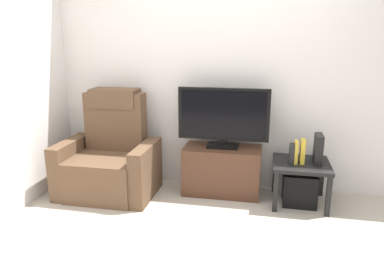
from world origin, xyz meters
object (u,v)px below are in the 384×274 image
object	(u,v)px
side_table	(301,169)
subwoofer_box	(299,188)
book_middle	(296,152)
recliner_armchair	(110,158)
book_leftmost	(292,153)
book_rightmost	(303,151)
game_console	(318,149)
television	(224,116)
tv_stand	(222,170)

from	to	relation	value
side_table	subwoofer_box	size ratio (longest dim) A/B	1.67
book_middle	subwoofer_box	bearing A→B (deg)	18.04
recliner_armchair	book_leftmost	xyz separation A→B (m)	(1.86, 0.08, 0.15)
book_rightmost	game_console	world-z (taller)	game_console
book_leftmost	book_rightmost	size ratio (longest dim) A/B	0.76
book_middle	game_console	distance (m)	0.21
recliner_armchair	game_console	distance (m)	2.12
television	book_rightmost	distance (m)	0.85
side_table	recliner_armchair	bearing A→B (deg)	-177.01
subwoofer_box	television	bearing A→B (deg)	171.50
side_table	book_middle	xyz separation A→B (m)	(-0.06, -0.02, 0.17)
game_console	recliner_armchair	bearing A→B (deg)	-176.94
side_table	book_leftmost	bearing A→B (deg)	-168.69
subwoofer_box	book_rightmost	bearing A→B (deg)	-93.12
television	book_leftmost	xyz separation A→B (m)	(0.69, -0.14, -0.31)
book_rightmost	television	bearing A→B (deg)	170.06
book_rightmost	tv_stand	bearing A→B (deg)	171.41
tv_stand	book_middle	distance (m)	0.79
recliner_armchair	side_table	xyz separation A→B (m)	(1.96, 0.10, -0.01)
recliner_armchair	game_console	xyz separation A→B (m)	(2.10, 0.11, 0.20)
subwoofer_box	book_rightmost	world-z (taller)	book_rightmost
television	subwoofer_box	distance (m)	1.04
game_console	television	bearing A→B (deg)	173.41
recliner_armchair	subwoofer_box	distance (m)	1.97
subwoofer_box	book_middle	distance (m)	0.38
book_middle	book_rightmost	xyz separation A→B (m)	(0.06, 0.00, 0.01)
television	game_console	world-z (taller)	television
television	subwoofer_box	xyz separation A→B (m)	(0.79, -0.12, -0.67)
tv_stand	television	bearing A→B (deg)	90.00
tv_stand	game_console	bearing A→B (deg)	-5.44
book_middle	game_console	xyz separation A→B (m)	(0.21, 0.03, 0.03)
subwoofer_box	book_middle	world-z (taller)	book_middle
book_leftmost	television	bearing A→B (deg)	168.67
recliner_armchair	side_table	distance (m)	1.96
tv_stand	book_leftmost	xyz separation A→B (m)	(0.69, -0.12, 0.27)
side_table	book_leftmost	world-z (taller)	book_leftmost
tv_stand	book_rightmost	size ratio (longest dim) A/B	3.33
tv_stand	television	size ratio (longest dim) A/B	0.86
recliner_armchair	book_middle	xyz separation A→B (m)	(1.90, 0.08, 0.16)
tv_stand	book_leftmost	world-z (taller)	book_leftmost
book_leftmost	game_console	distance (m)	0.25
book_leftmost	book_rightmost	world-z (taller)	book_rightmost
recliner_armchair	book_leftmost	distance (m)	1.87
television	subwoofer_box	bearing A→B (deg)	-8.50
tv_stand	book_rightmost	distance (m)	0.85
book_middle	game_console	world-z (taller)	game_console
subwoofer_box	book_leftmost	distance (m)	0.37
book_middle	television	bearing A→B (deg)	169.26
side_table	book_rightmost	bearing A→B (deg)	-93.12
side_table	television	bearing A→B (deg)	171.50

